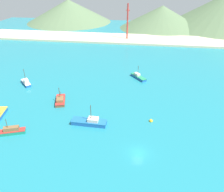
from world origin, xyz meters
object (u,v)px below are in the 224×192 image
at_px(fishing_boat_2, 8,131).
at_px(fishing_boat_3, 26,82).
at_px(fishing_boat_4, 90,122).
at_px(buoy_0, 151,121).
at_px(fishing_boat_1, 60,100).
at_px(fishing_boat_6, 138,77).
at_px(radio_tower, 127,22).

xyz_separation_m(fishing_boat_2, fishing_boat_3, (-9.96, 29.30, 0.05)).
height_order(fishing_boat_4, buoy_0, fishing_boat_4).
height_order(fishing_boat_3, fishing_boat_4, fishing_boat_3).
distance_m(fishing_boat_1, fishing_boat_6, 34.04).
height_order(fishing_boat_4, fishing_boat_6, fishing_boat_4).
bearing_deg(radio_tower, buoy_0, -80.35).
xyz_separation_m(fishing_boat_3, buoy_0, (47.74, -17.82, -0.68)).
bearing_deg(fishing_boat_3, buoy_0, -20.47).
relative_size(fishing_boat_1, radio_tower, 0.36).
distance_m(fishing_boat_2, fishing_boat_4, 21.81).
height_order(fishing_boat_2, buoy_0, fishing_boat_2).
xyz_separation_m(fishing_boat_1, radio_tower, (14.94, 81.26, 10.58)).
relative_size(fishing_boat_6, buoy_0, 7.29).
bearing_deg(fishing_boat_2, fishing_boat_3, 108.78).
xyz_separation_m(fishing_boat_2, radio_tower, (22.81, 99.50, 10.52)).
relative_size(fishing_boat_2, radio_tower, 0.42).
relative_size(fishing_boat_2, fishing_boat_4, 0.91).
bearing_deg(fishing_boat_2, fishing_boat_6, 51.84).
height_order(fishing_boat_2, fishing_boat_6, fishing_boat_6).
distance_m(fishing_boat_4, fishing_boat_6, 36.10).
bearing_deg(buoy_0, fishing_boat_1, 167.27).
bearing_deg(fishing_boat_3, fishing_boat_6, 16.05).
xyz_separation_m(fishing_boat_3, fishing_boat_4, (30.41, -21.71, -0.09)).
bearing_deg(fishing_boat_4, fishing_boat_2, -159.63).
height_order(fishing_boat_2, fishing_boat_4, fishing_boat_4).
relative_size(fishing_boat_2, fishing_boat_3, 1.42).
bearing_deg(fishing_boat_1, fishing_boat_2, -113.33).
bearing_deg(buoy_0, fishing_boat_6, 99.64).
height_order(fishing_boat_3, radio_tower, radio_tower).
bearing_deg(fishing_boat_3, radio_tower, 64.98).
xyz_separation_m(fishing_boat_1, buoy_0, (29.91, -6.75, -0.57)).
relative_size(fishing_boat_1, fishing_boat_2, 0.87).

